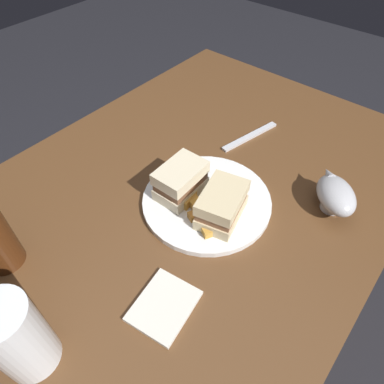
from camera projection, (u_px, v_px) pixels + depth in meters
The scene contains 14 objects.
ground_plane at pixel (183, 329), 1.28m from camera, with size 6.00×6.00×0.00m, color black.
dining_table at pixel (181, 281), 1.02m from camera, with size 1.23×0.81×0.72m, color brown.
plate at pixel (207, 201), 0.75m from camera, with size 0.27×0.27×0.01m, color white.
sandwich_half_left at pixel (182, 182), 0.72m from camera, with size 0.11×0.07×0.07m.
sandwich_half_right at pixel (222, 205), 0.68m from camera, with size 0.13×0.10×0.07m.
potato_wedge_front at pixel (206, 218), 0.69m from camera, with size 0.04×0.02×0.02m, color #AD702D.
potato_wedge_middle at pixel (212, 230), 0.67m from camera, with size 0.04×0.02×0.02m, color gold.
potato_wedge_back at pixel (201, 213), 0.70m from camera, with size 0.05×0.02×0.02m, color #AD702D.
potato_wedge_left_edge at pixel (187, 201), 0.72m from camera, with size 0.04×0.02×0.02m, color gold.
potato_wedge_right_edge at pixel (198, 206), 0.71m from camera, with size 0.05×0.02×0.02m, color gold.
pint_glass at pixel (20, 340), 0.49m from camera, with size 0.08×0.08×0.15m.
gravy_boat at pixel (336, 195), 0.71m from camera, with size 0.13×0.13×0.07m.
napkin at pixel (164, 306), 0.59m from camera, with size 0.11×0.09×0.01m, color silver.
fork at pixel (249, 136), 0.90m from camera, with size 0.18×0.02×0.01m, color silver.
Camera 1 is at (0.37, 0.35, 1.28)m, focal length 32.54 mm.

